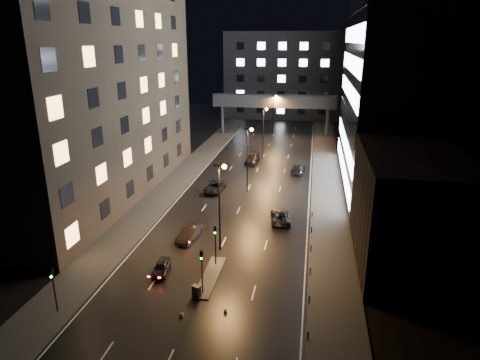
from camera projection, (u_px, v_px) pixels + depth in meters
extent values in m
plane|color=black|center=(257.00, 170.00, 78.64)|extent=(160.00, 160.00, 0.00)
cube|color=#383533|center=(184.00, 174.00, 75.97)|extent=(5.00, 110.00, 0.15)
cube|color=#383533|center=(327.00, 181.00, 71.91)|extent=(5.00, 110.00, 0.15)
cube|color=#2D2319|center=(88.00, 60.00, 61.06)|extent=(15.00, 48.00, 40.00)
cube|color=black|center=(409.00, 209.00, 44.51)|extent=(10.00, 18.00, 12.00)
cube|color=black|center=(422.00, 41.00, 63.79)|extent=(20.00, 36.00, 45.00)
cube|color=#333335|center=(283.00, 75.00, 128.99)|extent=(34.00, 14.00, 25.00)
cube|color=#333335|center=(274.00, 101.00, 104.05)|extent=(30.00, 3.00, 3.00)
cylinder|color=#333335|center=(222.00, 120.00, 107.73)|extent=(0.80, 0.80, 7.00)
cylinder|color=#333335|center=(327.00, 123.00, 103.51)|extent=(0.80, 0.80, 7.00)
cube|color=#383533|center=(210.00, 277.00, 43.02)|extent=(1.60, 8.00, 0.15)
cylinder|color=black|center=(216.00, 249.00, 44.79)|extent=(0.12, 0.12, 3.50)
cube|color=black|center=(215.00, 230.00, 44.10)|extent=(0.28, 0.22, 0.90)
sphere|color=#0CFF33|center=(215.00, 233.00, 44.05)|extent=(0.18, 0.18, 0.18)
cylinder|color=black|center=(202.00, 276.00, 39.64)|extent=(0.12, 0.12, 3.50)
cube|color=black|center=(202.00, 255.00, 38.95)|extent=(0.28, 0.22, 0.90)
sphere|color=#0CFF33|center=(201.00, 259.00, 38.91)|extent=(0.18, 0.18, 0.18)
cylinder|color=black|center=(55.00, 296.00, 36.92)|extent=(0.12, 0.12, 3.50)
cube|color=black|center=(52.00, 273.00, 36.24)|extent=(0.28, 0.22, 0.90)
sphere|color=#0CFF33|center=(51.00, 277.00, 36.19)|extent=(0.18, 0.18, 0.18)
cylinder|color=black|center=(308.00, 336.00, 33.81)|extent=(0.12, 0.12, 0.90)
cylinder|color=black|center=(309.00, 300.00, 38.49)|extent=(0.12, 0.12, 0.90)
cylinder|color=black|center=(310.00, 272.00, 43.16)|extent=(0.12, 0.12, 0.90)
cylinder|color=black|center=(311.00, 249.00, 47.84)|extent=(0.12, 0.12, 0.90)
cylinder|color=black|center=(312.00, 231.00, 52.52)|extent=(0.12, 0.12, 0.90)
cylinder|color=black|center=(312.00, 215.00, 57.20)|extent=(0.12, 0.12, 0.90)
cylinder|color=black|center=(219.00, 209.00, 47.14)|extent=(0.18, 0.18, 10.00)
cylinder|color=black|center=(219.00, 166.00, 45.57)|extent=(1.20, 0.12, 0.12)
sphere|color=#FF9E38|center=(224.00, 167.00, 45.50)|extent=(0.50, 0.50, 0.50)
cylinder|color=black|center=(247.00, 161.00, 65.85)|extent=(0.18, 0.18, 10.00)
cylinder|color=black|center=(248.00, 129.00, 64.28)|extent=(1.20, 0.12, 0.12)
sphere|color=#FF9E38|center=(252.00, 130.00, 64.22)|extent=(0.50, 0.50, 0.50)
cylinder|color=black|center=(263.00, 134.00, 84.56)|extent=(0.18, 0.18, 10.00)
cylinder|color=black|center=(264.00, 109.00, 83.00)|extent=(1.20, 0.12, 0.12)
sphere|color=#FF9E38|center=(267.00, 109.00, 82.93)|extent=(0.50, 0.50, 0.50)
cylinder|color=black|center=(273.00, 117.00, 103.28)|extent=(0.18, 0.18, 10.00)
cylinder|color=black|center=(274.00, 96.00, 101.71)|extent=(1.20, 0.12, 0.12)
sphere|color=#FF9E38|center=(276.00, 96.00, 101.64)|extent=(0.50, 0.50, 0.50)
imported|color=black|center=(161.00, 267.00, 43.71)|extent=(1.93, 3.87, 1.27)
imported|color=black|center=(189.00, 233.00, 50.96)|extent=(2.25, 4.94, 1.57)
imported|color=black|center=(215.00, 187.00, 67.03)|extent=(2.84, 5.60, 1.52)
imported|color=black|center=(253.00, 159.00, 82.50)|extent=(2.60, 5.78, 1.64)
imported|color=black|center=(280.00, 217.00, 55.95)|extent=(3.11, 5.55, 1.47)
imported|color=black|center=(298.00, 169.00, 76.49)|extent=(2.64, 5.34, 1.49)
cube|color=#464547|center=(196.00, 291.00, 39.42)|extent=(0.88, 0.73, 1.12)
cone|color=#F5470C|center=(181.00, 315.00, 36.83)|extent=(0.48, 0.48, 0.48)
cone|color=orange|center=(225.00, 310.00, 37.37)|extent=(0.36, 0.36, 0.50)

